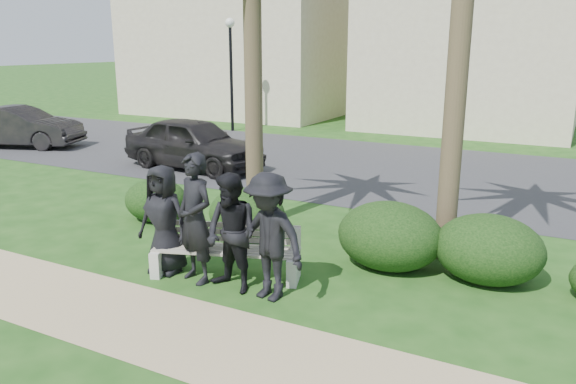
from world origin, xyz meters
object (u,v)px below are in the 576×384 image
at_px(park_bench, 227,255).
at_px(man_c, 232,233).
at_px(street_lamp, 231,54).
at_px(car_a, 194,143).
at_px(man_a, 164,219).
at_px(man_d, 269,237).
at_px(man_b, 195,219).
at_px(car_b, 19,127).

distance_m(park_bench, man_c, 0.69).
xyz_separation_m(street_lamp, car_a, (2.92, -6.33, -2.24)).
bearing_deg(man_c, man_a, -172.17).
bearing_deg(man_d, man_b, -170.78).
bearing_deg(man_b, man_a, -167.05).
bearing_deg(man_c, car_a, 142.67).
bearing_deg(man_b, car_b, 170.78).
height_order(park_bench, man_a, man_a).
relative_size(man_d, car_b, 0.43).
xyz_separation_m(man_d, car_a, (-5.90, 6.15, -0.17)).
bearing_deg(street_lamp, park_bench, -56.92).
distance_m(man_a, man_c, 1.26).
relative_size(park_bench, man_a, 1.41).
height_order(man_d, car_b, man_d).
bearing_deg(man_a, man_b, -9.38).
bearing_deg(man_c, man_d, 13.81).
height_order(street_lamp, man_b, street_lamp).
relative_size(man_b, man_d, 1.08).
relative_size(street_lamp, car_b, 1.06).
bearing_deg(car_a, street_lamp, 29.32).
bearing_deg(man_a, car_b, 147.39).
bearing_deg(street_lamp, car_a, -65.24).
height_order(street_lamp, man_a, street_lamp).
distance_m(street_lamp, man_d, 15.42).
relative_size(man_a, man_b, 0.87).
relative_size(man_d, car_a, 0.42).
bearing_deg(man_d, park_bench, 169.63).
distance_m(street_lamp, park_bench, 14.73).
height_order(man_b, man_d, man_b).
bearing_deg(car_b, man_c, -136.11).
distance_m(man_a, car_a, 7.32).
height_order(man_a, car_b, man_a).
distance_m(man_a, car_b, 12.77).
distance_m(street_lamp, car_a, 7.32).
xyz_separation_m(man_c, car_a, (-5.33, 6.17, -0.13)).
distance_m(man_a, man_b, 0.64).
relative_size(man_b, car_b, 0.46).
height_order(park_bench, car_a, car_a).
xyz_separation_m(man_a, car_b, (-11.23, 6.07, -0.15)).
height_order(man_c, car_b, man_c).
xyz_separation_m(park_bench, car_a, (-4.99, 5.82, 0.36)).
relative_size(street_lamp, man_b, 2.28).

